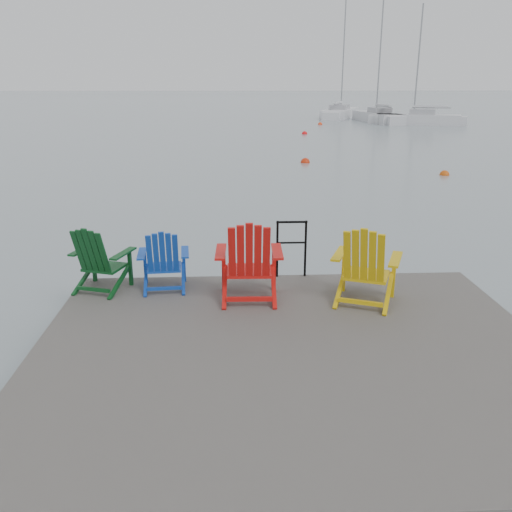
{
  "coord_description": "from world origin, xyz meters",
  "views": [
    {
      "loc": [
        -0.69,
        -5.54,
        3.44
      ],
      "look_at": [
        -0.3,
        2.43,
        0.85
      ],
      "focal_mm": 38.0,
      "sensor_mm": 36.0,
      "label": 1
    }
  ],
  "objects_px": {
    "chair_blue": "(163,259)",
    "chair_yellow": "(366,265)",
    "handrail": "(291,243)",
    "sailboat_far": "(418,120)",
    "sailboat_near": "(378,118)",
    "buoy_c": "(305,134)",
    "sailboat_mid": "(340,114)",
    "buoy_d": "(320,124)",
    "chair_red": "(249,260)",
    "buoy_b": "(305,163)",
    "buoy_a": "(444,175)",
    "chair_green": "(99,258)"
  },
  "relations": [
    {
      "from": "buoy_a",
      "to": "buoy_d",
      "type": "height_order",
      "value": "buoy_a"
    },
    {
      "from": "chair_blue",
      "to": "chair_yellow",
      "type": "bearing_deg",
      "value": -17.98
    },
    {
      "from": "chair_blue",
      "to": "buoy_b",
      "type": "relative_size",
      "value": 2.25
    },
    {
      "from": "chair_blue",
      "to": "chair_yellow",
      "type": "relative_size",
      "value": 0.83
    },
    {
      "from": "chair_yellow",
      "to": "buoy_b",
      "type": "bearing_deg",
      "value": 107.04
    },
    {
      "from": "buoy_a",
      "to": "buoy_b",
      "type": "relative_size",
      "value": 0.9
    },
    {
      "from": "chair_red",
      "to": "buoy_b",
      "type": "xyz_separation_m",
      "value": [
        3.09,
        16.77,
        -1.09
      ]
    },
    {
      "from": "sailboat_mid",
      "to": "buoy_c",
      "type": "height_order",
      "value": "sailboat_mid"
    },
    {
      "from": "handrail",
      "to": "buoy_d",
      "type": "xyz_separation_m",
      "value": [
        6.59,
        37.55,
        -1.04
      ]
    },
    {
      "from": "chair_blue",
      "to": "sailboat_near",
      "type": "height_order",
      "value": "sailboat_near"
    },
    {
      "from": "chair_blue",
      "to": "handrail",
      "type": "bearing_deg",
      "value": 9.1
    },
    {
      "from": "sailboat_near",
      "to": "sailboat_mid",
      "type": "distance_m",
      "value": 6.64
    },
    {
      "from": "chair_blue",
      "to": "sailboat_near",
      "type": "relative_size",
      "value": 0.09
    },
    {
      "from": "chair_blue",
      "to": "buoy_b",
      "type": "bearing_deg",
      "value": 70.48
    },
    {
      "from": "sailboat_near",
      "to": "buoy_c",
      "type": "bearing_deg",
      "value": -132.63
    },
    {
      "from": "sailboat_near",
      "to": "buoy_b",
      "type": "xyz_separation_m",
      "value": [
        -9.69,
        -24.39,
        -0.36
      ]
    },
    {
      "from": "buoy_d",
      "to": "sailboat_far",
      "type": "bearing_deg",
      "value": -2.79
    },
    {
      "from": "sailboat_near",
      "to": "chair_red",
      "type": "bearing_deg",
      "value": -114.1
    },
    {
      "from": "chair_blue",
      "to": "buoy_d",
      "type": "height_order",
      "value": "chair_blue"
    },
    {
      "from": "chair_yellow",
      "to": "buoy_a",
      "type": "xyz_separation_m",
      "value": [
        6.39,
        13.41,
        -1.06
      ]
    },
    {
      "from": "sailboat_near",
      "to": "chair_blue",
      "type": "bearing_deg",
      "value": -115.84
    },
    {
      "from": "buoy_d",
      "to": "chair_yellow",
      "type": "bearing_deg",
      "value": -98.4
    },
    {
      "from": "buoy_a",
      "to": "buoy_b",
      "type": "xyz_separation_m",
      "value": [
        -4.88,
        3.56,
        0.0
      ]
    },
    {
      "from": "chair_red",
      "to": "buoy_a",
      "type": "relative_size",
      "value": 3.15
    },
    {
      "from": "chair_red",
      "to": "sailboat_mid",
      "type": "height_order",
      "value": "sailboat_mid"
    },
    {
      "from": "buoy_a",
      "to": "handrail",
      "type": "bearing_deg",
      "value": -120.65
    },
    {
      "from": "handrail",
      "to": "buoy_a",
      "type": "relative_size",
      "value": 2.43
    },
    {
      "from": "handrail",
      "to": "sailboat_near",
      "type": "relative_size",
      "value": 0.08
    },
    {
      "from": "handrail",
      "to": "sailboat_near",
      "type": "height_order",
      "value": "sailboat_near"
    },
    {
      "from": "chair_green",
      "to": "chair_yellow",
      "type": "bearing_deg",
      "value": 8.55
    },
    {
      "from": "buoy_a",
      "to": "chair_blue",
      "type": "bearing_deg",
      "value": -125.81
    },
    {
      "from": "chair_yellow",
      "to": "handrail",
      "type": "bearing_deg",
      "value": 150.0
    },
    {
      "from": "handrail",
      "to": "chair_yellow",
      "type": "xyz_separation_m",
      "value": [
        0.88,
        -1.13,
        0.02
      ]
    },
    {
      "from": "sailboat_near",
      "to": "handrail",
      "type": "bearing_deg",
      "value": -113.57
    },
    {
      "from": "chair_green",
      "to": "sailboat_mid",
      "type": "bearing_deg",
      "value": 93.33
    },
    {
      "from": "chair_red",
      "to": "sailboat_mid",
      "type": "bearing_deg",
      "value": 78.87
    },
    {
      "from": "chair_blue",
      "to": "sailboat_mid",
      "type": "xyz_separation_m",
      "value": [
        11.93,
        47.01,
        -0.61
      ]
    },
    {
      "from": "buoy_d",
      "to": "handrail",
      "type": "bearing_deg",
      "value": -99.96
    },
    {
      "from": "handrail",
      "to": "sailboat_far",
      "type": "height_order",
      "value": "sailboat_far"
    },
    {
      "from": "chair_green",
      "to": "chair_red",
      "type": "relative_size",
      "value": 0.85
    },
    {
      "from": "buoy_d",
      "to": "chair_blue",
      "type": "bearing_deg",
      "value": -102.62
    },
    {
      "from": "sailboat_far",
      "to": "buoy_b",
      "type": "bearing_deg",
      "value": 170.75
    },
    {
      "from": "chair_green",
      "to": "buoy_d",
      "type": "relative_size",
      "value": 2.72
    },
    {
      "from": "buoy_a",
      "to": "chair_red",
      "type": "bearing_deg",
      "value": -121.1
    },
    {
      "from": "chair_green",
      "to": "sailboat_near",
      "type": "relative_size",
      "value": 0.09
    },
    {
      "from": "chair_green",
      "to": "sailboat_mid",
      "type": "distance_m",
      "value": 48.74
    },
    {
      "from": "sailboat_near",
      "to": "buoy_d",
      "type": "relative_size",
      "value": 29.32
    },
    {
      "from": "sailboat_far",
      "to": "buoy_c",
      "type": "xyz_separation_m",
      "value": [
        -10.45,
        -7.9,
        -0.36
      ]
    },
    {
      "from": "buoy_d",
      "to": "sailboat_near",
      "type": "bearing_deg",
      "value": 25.97
    },
    {
      "from": "sailboat_mid",
      "to": "buoy_d",
      "type": "relative_size",
      "value": 33.77
    }
  ]
}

